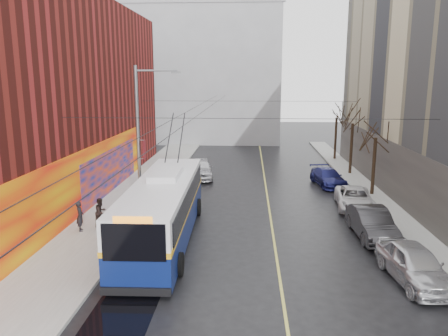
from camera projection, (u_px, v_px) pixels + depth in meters
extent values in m
plane|color=black|center=(243.00, 306.00, 16.19)|extent=(140.00, 140.00, 0.00)
cube|color=gray|center=(123.00, 207.00, 28.35)|extent=(4.00, 60.00, 0.15)
cube|color=gray|center=(389.00, 211.00, 27.41)|extent=(2.00, 60.00, 0.15)
cube|color=#BFB74C|center=(268.00, 202.00, 29.79)|extent=(0.12, 50.00, 0.01)
cube|color=#551611|center=(10.00, 98.00, 29.35)|extent=(12.00, 36.00, 14.00)
cube|color=#F8C005|center=(80.00, 185.00, 26.12)|extent=(0.08, 28.00, 4.00)
cube|color=#042691|center=(112.00, 171.00, 32.06)|extent=(0.06, 12.00, 3.20)
cube|color=#4C4742|center=(397.00, 175.00, 28.92)|extent=(0.06, 36.00, 4.00)
cube|color=gray|center=(204.00, 73.00, 58.70)|extent=(20.00, 12.00, 18.00)
cylinder|color=slate|center=(138.00, 144.00, 25.41)|extent=(0.20, 0.20, 9.00)
cube|color=#5A0C11|center=(144.00, 149.00, 25.45)|extent=(0.04, 0.60, 1.10)
cylinder|color=slate|center=(156.00, 71.00, 24.49)|extent=(2.40, 0.10, 0.10)
cube|color=slate|center=(176.00, 72.00, 24.45)|extent=(0.50, 0.22, 0.12)
cylinder|color=black|center=(192.00, 109.00, 29.81)|extent=(0.02, 60.00, 0.02)
cylinder|color=black|center=(206.00, 109.00, 29.76)|extent=(0.02, 60.00, 0.02)
cylinder|color=black|center=(246.00, 118.00, 20.76)|extent=(18.00, 0.02, 0.02)
cylinder|color=black|center=(248.00, 101.00, 36.41)|extent=(18.00, 0.02, 0.02)
cylinder|color=black|center=(374.00, 167.00, 30.91)|extent=(0.24, 0.24, 4.20)
cylinder|color=black|center=(351.00, 149.00, 37.72)|extent=(0.24, 0.24, 4.48)
cylinder|color=black|center=(336.00, 139.00, 44.58)|extent=(0.24, 0.24, 4.37)
cube|color=black|center=(120.00, 317.00, 15.42)|extent=(2.28, 3.51, 0.01)
ellipsoid|color=slate|center=(204.00, 114.00, 23.30)|extent=(0.44, 0.20, 0.12)
ellipsoid|color=slate|center=(216.00, 105.00, 24.55)|extent=(0.44, 0.20, 0.12)
ellipsoid|color=slate|center=(171.00, 110.00, 27.30)|extent=(0.44, 0.20, 0.12)
cube|color=#0A1850|center=(164.00, 222.00, 22.58)|extent=(2.98, 12.64, 1.57)
cube|color=silver|center=(163.00, 194.00, 22.28)|extent=(2.98, 12.64, 1.36)
cube|color=#EBA714|center=(163.00, 207.00, 22.42)|extent=(3.03, 12.68, 0.23)
cube|color=black|center=(134.00, 243.00, 16.14)|extent=(2.41, 0.09, 1.47)
cube|color=black|center=(180.00, 171.00, 28.48)|extent=(2.41, 0.09, 1.26)
cube|color=black|center=(136.00, 196.00, 22.35)|extent=(0.28, 11.54, 1.05)
cube|color=black|center=(190.00, 197.00, 22.25)|extent=(0.28, 11.54, 1.05)
cube|color=silver|center=(166.00, 174.00, 23.14)|extent=(1.53, 3.18, 0.31)
cube|color=black|center=(136.00, 292.00, 16.50)|extent=(2.73, 0.18, 0.31)
cylinder|color=black|center=(116.00, 263.00, 18.62)|extent=(0.34, 1.06, 1.05)
cylinder|color=black|center=(179.00, 264.00, 18.52)|extent=(0.34, 1.06, 1.05)
cylinder|color=black|center=(154.00, 207.00, 26.83)|extent=(0.34, 1.06, 1.05)
cylinder|color=black|center=(198.00, 207.00, 26.73)|extent=(0.34, 1.06, 1.05)
cylinder|color=black|center=(169.00, 136.00, 26.44)|extent=(0.14, 3.65, 2.58)
cylinder|color=black|center=(181.00, 136.00, 26.41)|extent=(0.14, 3.65, 2.58)
imported|color=#BBBCC0|center=(414.00, 264.00, 17.94)|extent=(2.33, 4.76, 1.56)
imported|color=#29282B|center=(372.00, 223.00, 23.02)|extent=(1.82, 4.82, 1.57)
imported|color=silver|center=(354.00, 198.00, 28.19)|extent=(2.72, 5.01, 1.33)
imported|color=navy|center=(328.00, 177.00, 34.18)|extent=(2.62, 4.84, 1.33)
imported|color=#B9B9BE|center=(201.00, 168.00, 36.72)|extent=(2.56, 5.07, 1.66)
imported|color=black|center=(80.00, 216.00, 23.56)|extent=(0.59, 0.70, 1.64)
imported|color=black|center=(101.00, 212.00, 24.28)|extent=(0.83, 0.94, 1.62)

